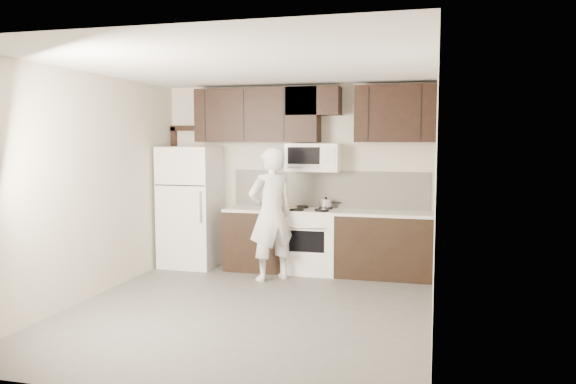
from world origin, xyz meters
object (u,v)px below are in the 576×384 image
at_px(refrigerator, 191,207).
at_px(person, 271,214).
at_px(microwave, 313,157).
at_px(stove, 311,241).

distance_m(refrigerator, person, 1.51).
bearing_deg(refrigerator, microwave, 5.15).
height_order(refrigerator, person, person).
bearing_deg(microwave, refrigerator, -174.85).
xyz_separation_m(microwave, refrigerator, (-1.85, -0.17, -0.75)).
bearing_deg(refrigerator, person, -20.43).
height_order(stove, person, person).
bearing_deg(person, stove, -171.38).
relative_size(microwave, refrigerator, 0.42).
bearing_deg(person, microwave, -166.42).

